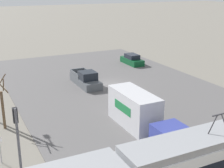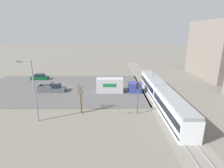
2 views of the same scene
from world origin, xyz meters
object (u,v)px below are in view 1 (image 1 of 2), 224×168
(pickup_truck, at_px, (86,80))
(street_tree, at_px, (2,105))
(box_truck, at_px, (142,115))
(traffic_light_pole, at_px, (18,137))
(sedan_car_0, at_px, (132,60))
(no_parking_sign, at_px, (0,147))

(pickup_truck, distance_m, street_tree, 13.53)
(box_truck, distance_m, pickup_truck, 13.92)
(traffic_light_pole, bearing_deg, sedan_car_0, -132.10)
(sedan_car_0, distance_m, traffic_light_pole, 32.20)
(box_truck, bearing_deg, traffic_light_pole, 16.10)
(traffic_light_pole, bearing_deg, no_parking_sign, -76.00)
(traffic_light_pole, height_order, street_tree, traffic_light_pole)
(traffic_light_pole, distance_m, no_parking_sign, 3.91)
(no_parking_sign, bearing_deg, box_truck, 179.16)
(box_truck, xyz_separation_m, street_tree, (10.32, -5.83, 0.70))
(traffic_light_pole, relative_size, street_tree, 1.07)
(pickup_truck, bearing_deg, box_truck, 88.10)
(pickup_truck, distance_m, no_parking_sign, 18.11)
(box_truck, relative_size, street_tree, 1.99)
(traffic_light_pole, bearing_deg, street_tree, -91.49)
(street_tree, bearing_deg, traffic_light_pole, 88.51)
(street_tree, height_order, no_parking_sign, street_tree)
(pickup_truck, bearing_deg, no_parking_sign, 49.28)
(sedan_car_0, bearing_deg, street_tree, 35.07)
(traffic_light_pole, xyz_separation_m, no_parking_sign, (0.80, -3.21, -2.09))
(pickup_truck, xyz_separation_m, sedan_car_0, (-10.51, -6.88, -0.07))
(sedan_car_0, height_order, no_parking_sign, no_parking_sign)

